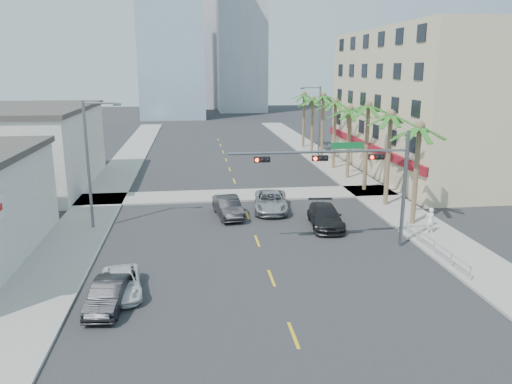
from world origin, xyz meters
TOP-DOWN VIEW (x-y plane):
  - ground at (0.00, 0.00)m, footprint 260.00×260.00m
  - sidewalk_right at (12.00, 20.00)m, footprint 4.00×120.00m
  - sidewalk_left at (-12.00, 20.00)m, footprint 4.00×120.00m
  - sidewalk_cross at (0.00, 22.00)m, footprint 80.00×4.00m
  - building_right at (21.99, 30.00)m, footprint 15.25×28.00m
  - building_left_far at (-19.50, 28.00)m, footprint 11.00×18.00m
  - tower_far_left at (-8.00, 95.00)m, footprint 14.00×14.00m
  - tower_far_center at (-3.00, 125.00)m, footprint 16.00×16.00m
  - traffic_signal_mast at (5.78, 7.95)m, footprint 11.12×0.54m
  - palm_tree_0 at (11.60, 12.00)m, footprint 4.80×4.80m
  - palm_tree_1 at (11.60, 17.20)m, footprint 4.80×4.80m
  - palm_tree_2 at (11.60, 22.40)m, footprint 4.80×4.80m
  - palm_tree_3 at (11.60, 27.60)m, footprint 4.80×4.80m
  - palm_tree_4 at (11.60, 32.80)m, footprint 4.80×4.80m
  - palm_tree_5 at (11.60, 38.00)m, footprint 4.80×4.80m
  - palm_tree_6 at (11.60, 43.20)m, footprint 4.80×4.80m
  - palm_tree_7 at (11.60, 48.40)m, footprint 4.80×4.80m
  - streetlight_left at (-11.00, 14.00)m, footprint 2.55×0.25m
  - streetlight_right at (11.00, 38.00)m, footprint 2.55×0.25m
  - guardrail at (10.30, 6.00)m, footprint 0.08×8.08m
  - car_parked_mid at (-8.20, 1.57)m, footprint 1.84×4.25m
  - car_parked_far at (-7.80, 3.04)m, footprint 2.49×4.42m
  - car_lane_left at (-1.50, 15.78)m, footprint 2.28×4.92m
  - car_lane_center at (2.00, 16.97)m, footprint 3.24×5.82m
  - car_lane_right at (5.23, 12.42)m, footprint 2.61×5.43m
  - pedestrian at (11.82, 9.80)m, footprint 0.66×0.46m

SIDE VIEW (x-z plane):
  - ground at x=0.00m, z-range 0.00..0.00m
  - sidewalk_right at x=12.00m, z-range 0.00..0.15m
  - sidewalk_left at x=-12.00m, z-range 0.00..0.15m
  - sidewalk_cross at x=0.00m, z-range 0.00..0.15m
  - car_parked_far at x=-7.80m, z-range 0.00..1.17m
  - guardrail at x=10.30m, z-range 0.17..1.17m
  - car_parked_mid at x=-8.20m, z-range 0.00..1.36m
  - car_lane_right at x=5.23m, z-range 0.00..1.53m
  - car_lane_center at x=2.00m, z-range 0.00..1.54m
  - car_lane_left at x=-1.50m, z-range 0.00..1.56m
  - pedestrian at x=11.82m, z-range 0.15..1.91m
  - building_left_far at x=-19.50m, z-range 0.00..7.20m
  - streetlight_left at x=-11.00m, z-range 0.56..9.56m
  - streetlight_right at x=11.00m, z-range 0.56..9.56m
  - traffic_signal_mast at x=5.78m, z-range 1.46..8.66m
  - palm_tree_0 at x=11.60m, z-range 3.18..10.98m
  - palm_tree_3 at x=11.60m, z-range 3.18..10.98m
  - palm_tree_6 at x=11.60m, z-range 3.18..10.98m
  - palm_tree_1 at x=11.60m, z-range 3.35..11.51m
  - palm_tree_4 at x=11.60m, z-range 3.35..11.51m
  - palm_tree_7 at x=11.60m, z-range 3.35..11.51m
  - building_right at x=21.99m, z-range 0.00..15.00m
  - palm_tree_2 at x=11.60m, z-range 3.52..12.04m
  - palm_tree_5 at x=11.60m, z-range 3.52..12.04m
  - tower_far_center at x=-3.00m, z-range 0.00..42.00m
  - tower_far_left at x=-8.00m, z-range 0.00..48.00m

